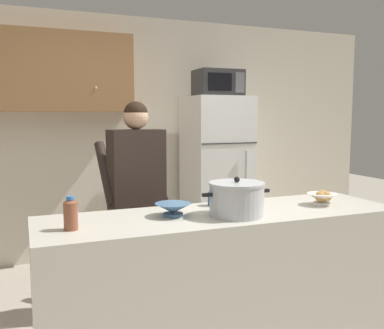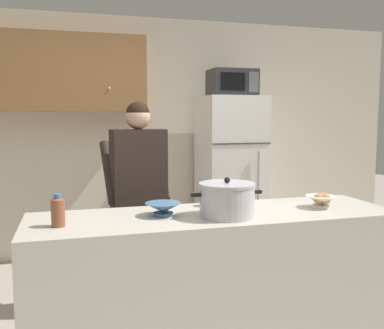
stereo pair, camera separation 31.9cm
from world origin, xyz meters
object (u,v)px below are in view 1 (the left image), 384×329
object	(u,v)px
cooking_pot	(237,199)
bottle_near_edge	(71,213)
coffee_mug	(215,199)
microwave	(218,83)
empty_bowl	(173,209)
person_near_pot	(136,182)
bread_bowl	(322,198)
refrigerator	(217,176)

from	to	relation	value
cooking_pot	bottle_near_edge	xyz separation A→B (m)	(-0.98, 0.03, -0.01)
cooking_pot	coffee_mug	world-z (taller)	cooking_pot
microwave	empty_bowl	world-z (taller)	microwave
person_near_pot	bread_bowl	size ratio (longest dim) A/B	8.05
person_near_pot	refrigerator	bearing A→B (deg)	42.05
person_near_pot	bread_bowl	xyz separation A→B (m)	(1.10, -0.83, -0.05)
coffee_mug	bottle_near_edge	xyz separation A→B (m)	(-0.98, -0.30, 0.04)
cooking_pot	person_near_pot	bearing A→B (deg)	114.08
person_near_pot	empty_bowl	size ratio (longest dim) A/B	7.38
bottle_near_edge	person_near_pot	bearing A→B (deg)	56.28
refrigerator	person_near_pot	world-z (taller)	refrigerator
microwave	coffee_mug	world-z (taller)	microwave
person_near_pot	bottle_near_edge	distance (m)	1.04
cooking_pot	bottle_near_edge	distance (m)	0.98
coffee_mug	bottle_near_edge	size ratio (longest dim) A/B	0.71
microwave	bread_bowl	size ratio (longest dim) A/B	2.36
refrigerator	empty_bowl	world-z (taller)	refrigerator
microwave	empty_bowl	size ratio (longest dim) A/B	2.16
bread_bowl	coffee_mug	bearing A→B (deg)	159.48
person_near_pot	bottle_near_edge	size ratio (longest dim) A/B	8.95
refrigerator	empty_bowl	xyz separation A→B (m)	(-1.14, -1.82, 0.10)
empty_bowl	bottle_near_edge	size ratio (longest dim) A/B	1.21
refrigerator	coffee_mug	size ratio (longest dim) A/B	13.29
microwave	cooking_pot	size ratio (longest dim) A/B	1.06
refrigerator	person_near_pot	bearing A→B (deg)	-137.95
cooking_pot	empty_bowl	size ratio (longest dim) A/B	2.04
bottle_near_edge	bread_bowl	bearing A→B (deg)	1.29
coffee_mug	bread_bowl	xyz separation A→B (m)	(0.69, -0.26, 0.00)
refrigerator	bottle_near_edge	size ratio (longest dim) A/B	9.50
cooking_pot	coffee_mug	xyz separation A→B (m)	(0.00, 0.33, -0.06)
empty_bowl	cooking_pot	bearing A→B (deg)	-19.48
refrigerator	empty_bowl	bearing A→B (deg)	-121.93
refrigerator	microwave	size ratio (longest dim) A/B	3.63
microwave	empty_bowl	bearing A→B (deg)	-122.24
cooking_pot	refrigerator	bearing A→B (deg)	68.50
coffee_mug	empty_bowl	bearing A→B (deg)	-152.01
person_near_pot	coffee_mug	bearing A→B (deg)	-54.65
cooking_pot	microwave	bearing A→B (deg)	68.28
refrigerator	bottle_near_edge	world-z (taller)	refrigerator
microwave	cooking_pot	xyz separation A→B (m)	(-0.77, -1.93, -0.86)
bread_bowl	bottle_near_edge	distance (m)	1.68
empty_bowl	bottle_near_edge	xyz separation A→B (m)	(-0.61, -0.10, 0.04)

